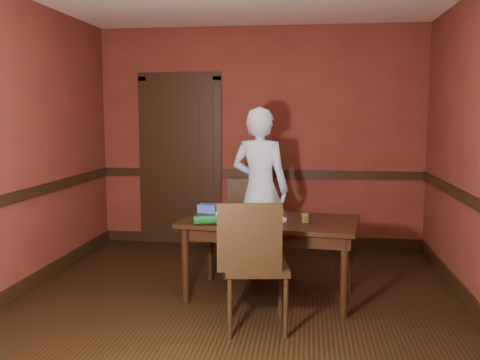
% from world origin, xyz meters
% --- Properties ---
extents(floor, '(4.00, 4.50, 0.01)m').
position_xyz_m(floor, '(0.00, 0.00, 0.00)').
color(floor, black).
rests_on(floor, ground).
extents(wall_back, '(4.00, 0.02, 2.70)m').
position_xyz_m(wall_back, '(0.00, 2.25, 1.35)').
color(wall_back, '#5A261B').
rests_on(wall_back, ground).
extents(wall_front, '(4.00, 0.02, 2.70)m').
position_xyz_m(wall_front, '(0.00, -2.25, 1.35)').
color(wall_front, '#5A261B').
rests_on(wall_front, ground).
extents(wall_left, '(0.02, 4.50, 2.70)m').
position_xyz_m(wall_left, '(-2.00, 0.00, 1.35)').
color(wall_left, '#5A261B').
rests_on(wall_left, ground).
extents(dado_back, '(4.00, 0.03, 0.10)m').
position_xyz_m(dado_back, '(0.00, 2.23, 0.90)').
color(dado_back, black).
rests_on(dado_back, ground).
extents(dado_left, '(0.03, 4.50, 0.10)m').
position_xyz_m(dado_left, '(-1.99, 0.00, 0.90)').
color(dado_left, black).
rests_on(dado_left, ground).
extents(baseboard_back, '(4.00, 0.03, 0.12)m').
position_xyz_m(baseboard_back, '(0.00, 2.23, 0.06)').
color(baseboard_back, black).
rests_on(baseboard_back, ground).
extents(baseboard_left, '(0.03, 4.50, 0.12)m').
position_xyz_m(baseboard_left, '(-1.99, 0.00, 0.06)').
color(baseboard_left, black).
rests_on(baseboard_left, ground).
extents(baseboard_right, '(0.03, 4.50, 0.12)m').
position_xyz_m(baseboard_right, '(1.99, 0.00, 0.06)').
color(baseboard_right, black).
rests_on(baseboard_right, ground).
extents(door, '(1.05, 0.07, 2.20)m').
position_xyz_m(door, '(-1.00, 2.22, 1.09)').
color(door, black).
rests_on(door, ground).
extents(dining_table, '(1.61, 1.04, 0.71)m').
position_xyz_m(dining_table, '(0.28, 0.30, 0.35)').
color(dining_table, black).
rests_on(dining_table, floor).
extents(chair_far, '(0.50, 0.50, 0.97)m').
position_xyz_m(chair_far, '(-0.03, 0.96, 0.48)').
color(chair_far, black).
rests_on(chair_far, floor).
extents(chair_near, '(0.53, 0.53, 1.00)m').
position_xyz_m(chair_near, '(0.23, -0.41, 0.50)').
color(chair_near, black).
rests_on(chair_near, floor).
extents(person, '(0.71, 0.57, 1.71)m').
position_xyz_m(person, '(0.10, 1.17, 0.85)').
color(person, '#B0C6E8').
rests_on(person, floor).
extents(sandwich_plate, '(0.26, 0.26, 0.06)m').
position_xyz_m(sandwich_plate, '(0.30, 0.23, 0.73)').
color(sandwich_plate, white).
rests_on(sandwich_plate, dining_table).
extents(sauce_jar, '(0.07, 0.07, 0.08)m').
position_xyz_m(sauce_jar, '(0.59, 0.20, 0.75)').
color(sauce_jar, '#6F9B46').
rests_on(sauce_jar, dining_table).
extents(cheese_saucer, '(0.16, 0.16, 0.05)m').
position_xyz_m(cheese_saucer, '(-0.15, 0.34, 0.73)').
color(cheese_saucer, white).
rests_on(cheese_saucer, dining_table).
extents(food_tub, '(0.20, 0.15, 0.08)m').
position_xyz_m(food_tub, '(-0.33, 0.56, 0.75)').
color(food_tub, '#3050B4').
rests_on(food_tub, dining_table).
extents(wrapped_veg, '(0.27, 0.15, 0.07)m').
position_xyz_m(wrapped_veg, '(-0.22, 0.02, 0.75)').
color(wrapped_veg, '#0F421B').
rests_on(wrapped_veg, dining_table).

